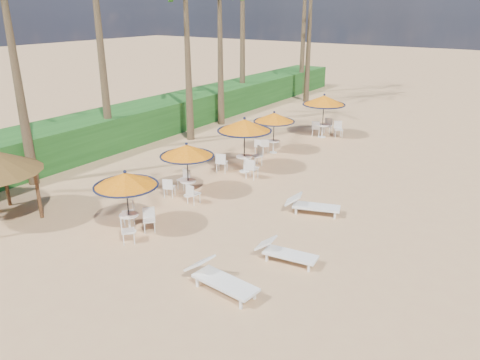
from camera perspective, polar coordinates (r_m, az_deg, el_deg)
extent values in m
plane|color=tan|center=(13.92, 2.51, -10.69)|extent=(160.00, 160.00, 0.00)
cube|color=#194716|center=(29.58, -8.73, 8.01)|extent=(3.00, 40.00, 1.80)
cylinder|color=black|center=(15.94, -13.54, -2.74)|extent=(0.05, 0.05, 2.13)
cone|color=orange|center=(15.64, -13.79, 0.07)|extent=(2.13, 2.13, 0.46)
torus|color=black|center=(15.71, -13.72, -0.66)|extent=(2.13, 2.13, 0.06)
sphere|color=black|center=(15.55, -13.87, 0.99)|extent=(0.11, 0.11, 0.11)
cylinder|color=white|center=(16.11, -13.41, -4.17)|extent=(0.65, 0.65, 0.04)
cylinder|color=white|center=(16.24, -13.32, -5.15)|extent=(0.07, 0.07, 0.65)
cylinder|color=black|center=(18.60, -6.40, 1.13)|extent=(0.05, 0.05, 2.14)
cone|color=orange|center=(18.34, -6.51, 3.60)|extent=(2.14, 2.14, 0.46)
torus|color=black|center=(18.40, -6.48, 2.96)|extent=(2.14, 2.14, 0.07)
sphere|color=black|center=(18.26, -6.54, 4.41)|extent=(0.11, 0.11, 0.11)
cylinder|color=white|center=(18.75, -6.35, -0.13)|extent=(0.65, 0.65, 0.04)
cylinder|color=white|center=(18.86, -6.32, -1.00)|extent=(0.07, 0.07, 0.65)
cylinder|color=black|center=(21.21, 0.54, 4.18)|extent=(0.05, 0.05, 2.46)
cone|color=orange|center=(20.96, 0.55, 6.71)|extent=(2.46, 2.46, 0.54)
torus|color=black|center=(21.02, 0.55, 6.06)|extent=(2.46, 2.46, 0.07)
sphere|color=black|center=(20.88, 0.55, 7.54)|extent=(0.13, 0.13, 0.13)
cylinder|color=white|center=(21.36, 0.54, 2.88)|extent=(0.75, 0.75, 0.04)
cylinder|color=white|center=(21.47, 0.53, 1.98)|extent=(0.09, 0.09, 0.75)
cylinder|color=black|center=(24.15, 4.13, 5.73)|extent=(0.05, 0.05, 2.11)
cone|color=orange|center=(23.96, 4.18, 7.64)|extent=(2.11, 2.11, 0.46)
torus|color=black|center=(24.00, 4.17, 7.15)|extent=(2.11, 2.11, 0.06)
sphere|color=black|center=(23.90, 4.20, 8.26)|extent=(0.11, 0.11, 0.11)
cylinder|color=white|center=(24.27, 4.11, 4.75)|extent=(0.64, 0.64, 0.04)
cylinder|color=white|center=(24.35, 4.09, 4.07)|extent=(0.07, 0.07, 0.64)
cylinder|color=black|center=(27.42, 10.09, 7.61)|extent=(0.05, 0.05, 2.43)
cone|color=orange|center=(27.22, 10.21, 9.56)|extent=(2.43, 2.43, 0.53)
torus|color=black|center=(27.27, 10.18, 9.06)|extent=(2.43, 2.43, 0.07)
sphere|color=black|center=(27.17, 10.25, 10.20)|extent=(0.13, 0.13, 0.13)
cylinder|color=white|center=(27.53, 10.02, 6.61)|extent=(0.74, 0.74, 0.04)
cylinder|color=white|center=(27.61, 9.98, 5.91)|extent=(0.08, 0.08, 0.74)
cube|color=white|center=(12.70, -1.81, -12.40)|extent=(1.94, 0.88, 0.08)
cube|color=white|center=(13.13, -4.93, -10.04)|extent=(0.69, 0.75, 0.47)
cube|color=white|center=(12.80, -1.81, -13.06)|extent=(0.07, 0.07, 0.26)
cube|color=white|center=(14.13, 6.16, -9.05)|extent=(1.67, 0.78, 0.07)
cube|color=white|center=(14.29, 3.17, -7.65)|extent=(0.60, 0.65, 0.40)
cube|color=white|center=(14.20, 6.14, -9.58)|extent=(0.06, 0.06, 0.23)
cube|color=white|center=(17.38, 9.29, -3.24)|extent=(1.82, 1.13, 0.07)
cube|color=white|center=(17.39, 6.54, -2.29)|extent=(0.74, 0.77, 0.42)
cube|color=white|center=(17.45, 9.26, -3.72)|extent=(0.06, 0.06, 0.24)
cylinder|color=brown|center=(18.08, -23.40, -1.44)|extent=(0.13, 0.13, 1.93)
cylinder|color=brown|center=(19.74, -26.66, -0.17)|extent=(0.13, 0.13, 1.93)
cone|color=brown|center=(20.99, -25.46, 10.66)|extent=(0.44, 0.44, 8.61)
cone|color=brown|center=(24.40, -16.75, 16.31)|extent=(0.44, 0.44, 11.51)
cone|color=brown|center=(26.21, -6.35, 13.75)|extent=(0.44, 0.44, 8.32)
cone|color=brown|center=(29.77, -2.41, 14.74)|extent=(0.44, 0.44, 8.40)
cone|color=brown|center=(34.90, 0.31, 17.94)|extent=(0.44, 0.44, 11.22)
cone|color=brown|center=(37.65, 8.36, 15.92)|extent=(0.44, 0.44, 8.58)
cone|color=brown|center=(41.03, 7.74, 17.52)|extent=(0.44, 0.44, 10.31)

